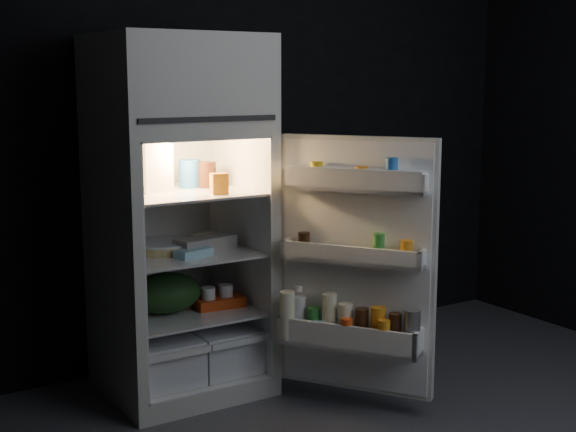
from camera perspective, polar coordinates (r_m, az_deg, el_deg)
wall_back at (r=4.53m, az=-4.30°, el=6.94°), size 4.00×0.00×2.70m
refrigerator at (r=4.02m, az=-7.89°, el=0.85°), size 0.76×0.71×1.78m
fridge_door at (r=3.78m, az=4.73°, el=-3.94°), size 0.56×0.70×1.22m
milk_jug at (r=3.97m, az=-9.80°, el=3.47°), size 0.20×0.20×0.24m
mayo_jar at (r=4.09m, az=-7.01°, el=3.01°), size 0.12×0.12×0.14m
jam_jar at (r=4.08m, az=-5.82°, el=2.95°), size 0.12×0.12×0.13m
amber_bottle at (r=3.94m, az=-11.02°, el=3.24°), size 0.08×0.08×0.22m
small_carton at (r=3.83m, az=-4.93°, el=2.30°), size 0.09×0.07×0.10m
egg_carton at (r=4.00m, az=-5.87°, el=-1.98°), size 0.33×0.17×0.07m
pie at (r=4.02m, az=-8.94°, el=-2.21°), size 0.37×0.37×0.04m
flat_package at (r=3.87m, az=-6.72°, el=-2.61°), size 0.19×0.13×0.04m
wrapped_pkg at (r=4.18m, az=-5.89°, el=-1.61°), size 0.16×0.15×0.05m
produce_bag at (r=4.03m, az=-8.71°, el=-5.42°), size 0.44×0.41×0.20m
yogurt_tray at (r=4.10m, az=-4.92°, el=-6.12°), size 0.26×0.16×0.05m
small_can_red at (r=4.29m, az=-7.24°, el=-5.18°), size 0.08×0.08×0.09m
small_can_silver at (r=4.26m, az=-5.01°, el=-5.24°), size 0.07×0.07×0.09m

